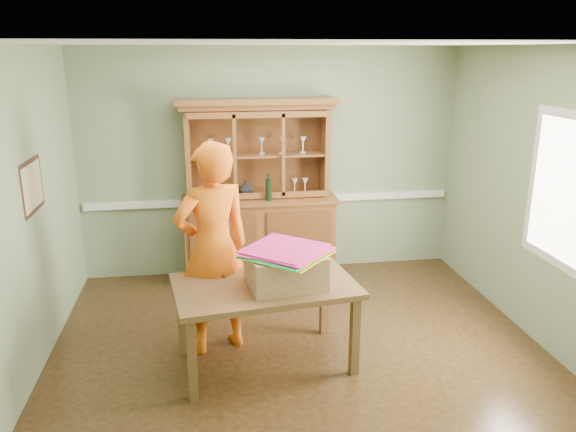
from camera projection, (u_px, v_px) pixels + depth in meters
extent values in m
plane|color=#4C3318|center=(298.00, 348.00, 5.21)|extent=(4.50, 4.50, 0.00)
plane|color=white|center=(300.00, 44.00, 4.44)|extent=(4.50, 4.50, 0.00)
plane|color=gray|center=(271.00, 163.00, 6.72)|extent=(4.50, 0.00, 4.50)
plane|color=gray|center=(23.00, 219.00, 4.50)|extent=(0.00, 4.00, 4.00)
plane|color=gray|center=(541.00, 198.00, 5.14)|extent=(0.00, 4.00, 4.00)
plane|color=gray|center=(363.00, 311.00, 2.93)|extent=(4.50, 0.00, 4.50)
cube|color=silver|center=(272.00, 200.00, 6.82)|extent=(4.41, 0.05, 0.08)
cube|color=#352115|center=(33.00, 186.00, 4.73)|extent=(0.03, 0.60, 0.46)
cube|color=beige|center=(34.00, 186.00, 4.73)|extent=(0.01, 0.52, 0.38)
cube|color=silver|center=(561.00, 190.00, 4.81)|extent=(0.03, 0.96, 1.36)
cube|color=white|center=(560.00, 190.00, 4.81)|extent=(0.01, 0.80, 1.20)
cube|color=brown|center=(260.00, 239.00, 6.69)|extent=(1.74, 0.53, 0.96)
cube|color=brown|center=(259.00, 199.00, 6.53)|extent=(1.79, 0.59, 0.04)
cube|color=brown|center=(256.00, 150.00, 6.63)|extent=(1.64, 0.04, 1.01)
cube|color=brown|center=(188.00, 155.00, 6.36)|extent=(0.06, 0.37, 1.01)
cube|color=brown|center=(325.00, 151.00, 6.58)|extent=(0.06, 0.37, 1.01)
cube|color=brown|center=(257.00, 106.00, 6.32)|extent=(1.74, 0.42, 0.06)
cube|color=brown|center=(257.00, 101.00, 6.28)|extent=(1.81, 0.46, 0.06)
cube|color=brown|center=(258.00, 155.00, 6.48)|extent=(1.52, 0.32, 0.02)
imported|color=#B2B2B7|center=(246.00, 188.00, 6.57)|extent=(0.18, 0.18, 0.18)
imported|color=yellow|center=(221.00, 195.00, 6.55)|extent=(0.21, 0.21, 0.05)
cylinder|color=black|center=(269.00, 187.00, 6.35)|extent=(0.07, 0.07, 0.31)
cube|color=brown|center=(265.00, 286.00, 4.75)|extent=(1.63, 1.11, 0.05)
cube|color=brown|center=(192.00, 360.00, 4.33)|extent=(0.08, 0.08, 0.71)
cube|color=brown|center=(182.00, 318.00, 5.02)|extent=(0.08, 0.08, 0.71)
cube|color=brown|center=(355.00, 336.00, 4.70)|extent=(0.08, 0.08, 0.71)
cube|color=brown|center=(324.00, 299.00, 5.38)|extent=(0.08, 0.08, 0.71)
cube|color=#AB7D58|center=(285.00, 269.00, 4.67)|extent=(0.67, 0.56, 0.28)
cube|color=#CBDC1B|center=(287.00, 254.00, 4.59)|extent=(0.80, 0.80, 0.01)
cube|color=green|center=(287.00, 253.00, 4.59)|extent=(0.80, 0.80, 0.01)
cube|color=#30D8E5|center=(287.00, 252.00, 4.58)|extent=(0.80, 0.80, 0.01)
cube|color=pink|center=(287.00, 251.00, 4.58)|extent=(0.80, 0.80, 0.01)
cube|color=#D01F64|center=(287.00, 250.00, 4.58)|extent=(0.80, 0.80, 0.01)
cube|color=#CF1F70|center=(287.00, 249.00, 4.58)|extent=(0.80, 0.80, 0.01)
imported|color=orange|center=(213.00, 249.00, 4.95)|extent=(0.82, 0.68, 1.93)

